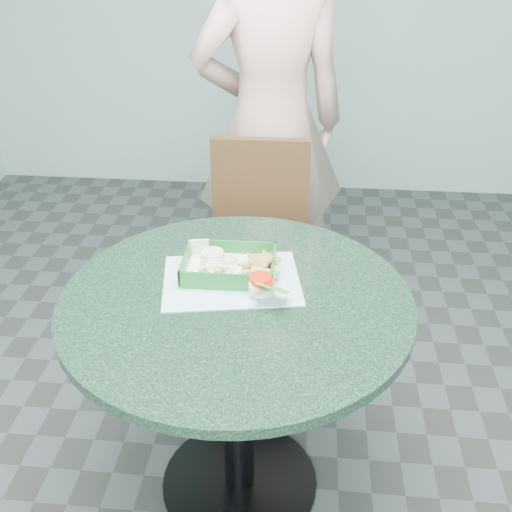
# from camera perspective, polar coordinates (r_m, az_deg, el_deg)

# --- Properties ---
(floor) EXTENTS (4.00, 5.00, 0.02)m
(floor) POSITION_cam_1_polar(r_m,az_deg,el_deg) (2.18, -1.56, -20.79)
(floor) COLOR #303335
(floor) RESTS_ON ground
(cafe_table) EXTENTS (0.97, 0.97, 0.75)m
(cafe_table) POSITION_cam_1_polar(r_m,az_deg,el_deg) (1.76, -1.82, -8.94)
(cafe_table) COLOR black
(cafe_table) RESTS_ON floor
(dining_chair) EXTENTS (0.39, 0.39, 0.93)m
(dining_chair) POSITION_cam_1_polar(r_m,az_deg,el_deg) (2.39, 0.20, 1.32)
(dining_chair) COLOR brown
(dining_chair) RESTS_ON floor
(diner_person) EXTENTS (0.89, 0.69, 2.14)m
(diner_person) POSITION_cam_1_polar(r_m,az_deg,el_deg) (2.51, 1.46, 16.08)
(diner_person) COLOR #CC9D94
(diner_person) RESTS_ON floor
(placemat) EXTENTS (0.43, 0.35, 0.00)m
(placemat) POSITION_cam_1_polar(r_m,az_deg,el_deg) (1.72, -2.33, -2.86)
(placemat) COLOR #A4E0DB
(placemat) RESTS_ON cafe_table
(food_basket) EXTENTS (0.26, 0.19, 0.05)m
(food_basket) POSITION_cam_1_polar(r_m,az_deg,el_deg) (1.75, -2.55, -1.74)
(food_basket) COLOR #156423
(food_basket) RESTS_ON placemat
(crab_sandwich) EXTENTS (0.11, 0.11, 0.07)m
(crab_sandwich) POSITION_cam_1_polar(r_m,az_deg,el_deg) (1.71, 0.43, -1.32)
(crab_sandwich) COLOR tan
(crab_sandwich) RESTS_ON food_basket
(fries_pile) EXTENTS (0.15, 0.15, 0.04)m
(fries_pile) POSITION_cam_1_polar(r_m,az_deg,el_deg) (1.73, -4.09, -1.36)
(fries_pile) COLOR #F8EAAD
(fries_pile) RESTS_ON food_basket
(sauce_ramekin) EXTENTS (0.06, 0.06, 0.04)m
(sauce_ramekin) POSITION_cam_1_polar(r_m,az_deg,el_deg) (1.75, -4.11, -0.52)
(sauce_ramekin) COLOR white
(sauce_ramekin) RESTS_ON food_basket
(garnish_cup) EXTENTS (0.11, 0.10, 0.04)m
(garnish_cup) POSITION_cam_1_polar(r_m,az_deg,el_deg) (1.63, 0.76, -3.43)
(garnish_cup) COLOR white
(garnish_cup) RESTS_ON food_basket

